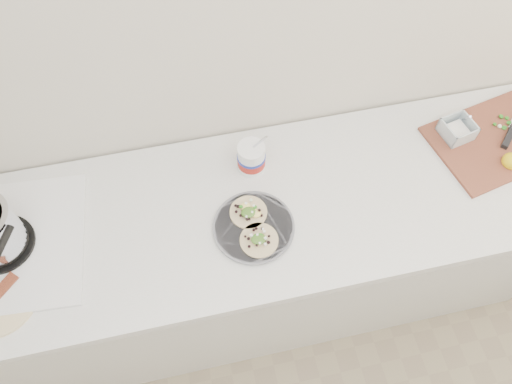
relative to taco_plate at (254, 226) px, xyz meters
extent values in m
cube|color=beige|center=(0.03, 0.39, 0.38)|extent=(3.50, 0.05, 2.60)
cube|color=silver|center=(0.03, 0.09, -0.49)|extent=(2.40, 0.62, 0.86)
cube|color=silver|center=(0.03, 0.07, -0.04)|extent=(2.44, 0.66, 0.04)
cube|color=silver|center=(-0.80, 0.11, -0.01)|extent=(0.54, 0.51, 0.01)
cylinder|color=black|center=(-0.80, 0.11, 0.00)|extent=(0.21, 0.21, 0.01)
torus|color=black|center=(-0.80, 0.11, 0.02)|extent=(0.18, 0.18, 0.02)
cylinder|color=slate|center=(0.00, 0.00, -0.01)|extent=(0.26, 0.26, 0.01)
cylinder|color=slate|center=(0.00, 0.00, -0.01)|extent=(0.27, 0.27, 0.00)
cylinder|color=white|center=(0.04, 0.24, 0.04)|extent=(0.10, 0.10, 0.12)
cylinder|color=#A71B12|center=(0.04, 0.24, 0.03)|extent=(0.10, 0.10, 0.04)
cylinder|color=#192D99|center=(0.04, 0.24, 0.05)|extent=(0.10, 0.10, 0.01)
cube|color=brown|center=(0.95, 0.16, -0.01)|extent=(0.53, 0.42, 0.01)
cube|color=white|center=(0.80, 0.21, 0.01)|extent=(0.07, 0.07, 0.03)
ellipsoid|color=yellow|center=(0.94, 0.05, 0.01)|extent=(0.07, 0.07, 0.06)
cube|color=black|center=(0.99, 0.15, 0.00)|extent=(0.10, 0.10, 0.02)
camera|label=1|loc=(-0.15, -0.72, 1.46)|focal=35.00mm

